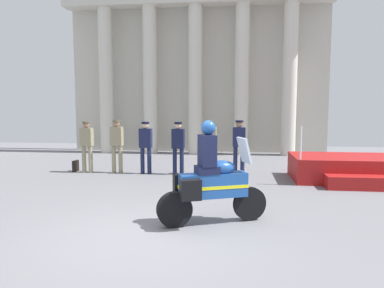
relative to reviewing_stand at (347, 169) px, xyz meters
name	(u,v)px	position (x,y,z in m)	size (l,w,h in m)	color
ground_plane	(147,236)	(-4.64, -5.11, -0.34)	(28.00, 28.00, 0.00)	slate
colonnade_backdrop	(197,65)	(-4.96, 5.86, 3.60)	(11.66, 1.45, 7.57)	beige
reviewing_stand	(347,169)	(0.00, 0.00, 0.00)	(3.06, 2.38, 1.60)	#A51919
officer_in_row_0	(87,142)	(-7.90, 0.35, 0.64)	(0.39, 0.24, 1.65)	gray
officer_in_row_1	(117,142)	(-6.94, 0.41, 0.66)	(0.39, 0.24, 1.69)	gray
officer_in_row_2	(146,143)	(-5.99, 0.36, 0.63)	(0.39, 0.24, 1.64)	#191E42
officer_in_row_3	(178,144)	(-4.95, 0.36, 0.63)	(0.39, 0.24, 1.64)	#141938
officer_in_row_4	(210,143)	(-3.98, 0.48, 0.67)	(0.39, 0.24, 1.70)	gray
officer_in_row_5	(239,143)	(-3.08, 0.45, 0.67)	(0.39, 0.24, 1.70)	#191E42
motorcycle_with_rider	(210,181)	(-3.65, -4.34, 0.46)	(1.98, 1.02, 1.90)	black
briefcase_on_ground	(76,166)	(-8.36, 0.48, -0.16)	(0.10, 0.32, 0.36)	black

